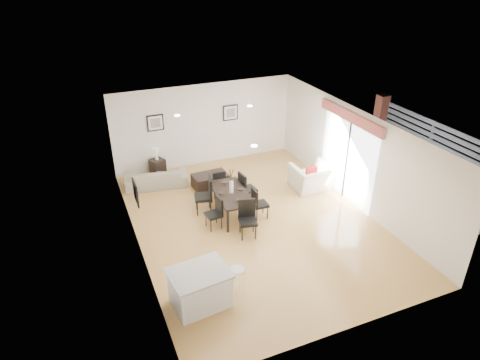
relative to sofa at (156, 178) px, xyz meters
name	(u,v)px	position (x,y,z in m)	size (l,w,h in m)	color
ground	(254,222)	(1.92, -2.97, -0.27)	(8.00, 8.00, 0.00)	tan
wall_back	(204,125)	(1.92, 1.03, 1.08)	(6.00, 0.04, 2.70)	white
wall_front	(351,275)	(1.92, -6.97, 1.08)	(6.00, 0.04, 2.70)	white
wall_left	(134,200)	(-1.08, -2.97, 1.08)	(0.04, 8.00, 2.70)	white
wall_right	(355,157)	(4.92, -2.97, 1.08)	(0.04, 8.00, 2.70)	white
ceiling	(256,126)	(1.92, -2.97, 2.43)	(6.00, 8.00, 0.02)	white
sofa	(156,178)	(0.00, 0.00, 0.00)	(1.86, 0.73, 0.54)	#A49A85
armchair	(312,177)	(4.26, -1.95, 0.10)	(1.15, 1.01, 0.75)	beige
courtyard_plant_a	(434,176)	(7.75, -3.23, 0.08)	(0.63, 0.54, 0.69)	#325022
courtyard_plant_b	(401,157)	(7.75, -1.81, 0.08)	(0.39, 0.39, 0.70)	#325022
dining_table	(231,195)	(1.51, -2.38, 0.35)	(0.91, 1.69, 0.69)	black
dining_chair_wnear	(216,211)	(0.93, -2.78, 0.21)	(0.42, 0.42, 0.85)	black
dining_chair_wfar	(206,193)	(0.94, -1.99, 0.30)	(0.56, 0.56, 1.03)	black
dining_chair_enear	(258,202)	(2.10, -2.78, 0.21)	(0.40, 0.40, 0.86)	black
dining_chair_efar	(245,187)	(2.09, -1.97, 0.25)	(0.46, 0.46, 0.94)	black
dining_chair_head	(247,216)	(1.53, -3.39, 0.27)	(0.52, 0.52, 0.96)	black
dining_chair_foot	(218,183)	(1.51, -1.35, 0.20)	(0.39, 0.39, 0.84)	black
vase	(231,183)	(1.51, -2.38, 0.69)	(0.88, 1.35, 0.68)	white
coffee_table	(210,181)	(1.49, -0.68, -0.06)	(1.04, 0.62, 0.41)	black
side_table	(158,167)	(0.21, 0.73, 0.00)	(0.40, 0.40, 0.53)	black
table_lamp	(156,152)	(0.21, 0.73, 0.52)	(0.21, 0.21, 0.40)	white
cushion	(311,173)	(4.16, -2.05, 0.33)	(0.35, 0.11, 0.35)	maroon
kitchen_island	(200,288)	(-0.31, -5.27, 0.14)	(1.25, 1.01, 0.81)	white
bar_stool	(237,273)	(0.50, -5.27, 0.27)	(0.29, 0.29, 0.63)	white
framed_print_back_left	(155,123)	(0.32, 1.00, 1.38)	(0.52, 0.04, 0.52)	black
framed_print_back_right	(230,113)	(2.82, 1.00, 1.38)	(0.52, 0.04, 0.52)	black
framed_print_left_wall	(136,193)	(-1.05, -3.17, 1.38)	(0.04, 0.52, 0.52)	black
sliding_door	(349,143)	(4.88, -2.67, 1.39)	(0.12, 2.70, 2.57)	white
courtyard	(419,143)	(8.09, -2.10, 0.65)	(6.00, 6.00, 2.00)	gray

